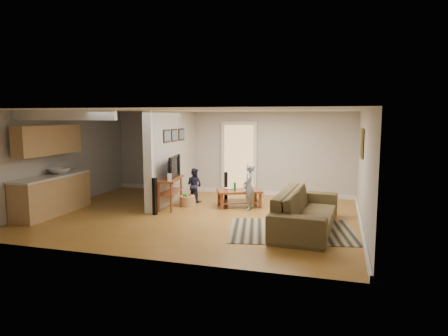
{
  "coord_description": "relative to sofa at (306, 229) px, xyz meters",
  "views": [
    {
      "loc": [
        3.21,
        -8.77,
        2.37
      ],
      "look_at": [
        0.51,
        0.55,
        1.1
      ],
      "focal_mm": 32.0,
      "sensor_mm": 36.0,
      "label": 1
    }
  ],
  "objects": [
    {
      "name": "coffee_table",
      "position": [
        -1.85,
        1.66,
        0.35
      ],
      "size": [
        1.31,
        1.08,
        0.67
      ],
      "rotation": [
        0.0,
        0.0,
        0.43
      ],
      "color": "brown",
      "rests_on": "ground"
    },
    {
      "name": "toy_basket",
      "position": [
        -3.2,
        1.34,
        0.15
      ],
      "size": [
        0.41,
        0.41,
        0.36
      ],
      "color": "#A07C45",
      "rests_on": "ground"
    },
    {
      "name": "child",
      "position": [
        -1.54,
        1.4,
        0.0
      ],
      "size": [
        0.31,
        0.44,
        1.18
      ],
      "primitive_type": "imported",
      "rotation": [
        0.0,
        0.0,
        -1.51
      ],
      "color": "gray",
      "rests_on": "ground"
    },
    {
      "name": "toddler",
      "position": [
        -3.2,
        1.88,
        0.0
      ],
      "size": [
        0.54,
        0.47,
        0.94
      ],
      "primitive_type": "imported",
      "rotation": [
        0.0,
        0.0,
        2.85
      ],
      "color": "#1C1E3A",
      "rests_on": "ground"
    },
    {
      "name": "speaker_left",
      "position": [
        -3.6,
        0.23,
        0.45
      ],
      "size": [
        0.11,
        0.11,
        0.9
      ],
      "primitive_type": "cube",
      "rotation": [
        0.0,
        0.0,
        -0.27
      ],
      "color": "black",
      "rests_on": "ground"
    },
    {
      "name": "speaker_right",
      "position": [
        -2.28,
        1.83,
        0.44
      ],
      "size": [
        0.12,
        0.12,
        0.88
      ],
      "primitive_type": "cube",
      "rotation": [
        0.0,
        0.0,
        0.42
      ],
      "color": "black",
      "rests_on": "ground"
    },
    {
      "name": "area_rug",
      "position": [
        -0.26,
        -0.25,
        0.01
      ],
      "size": [
        2.89,
        2.35,
        0.01
      ],
      "primitive_type": "cube",
      "rotation": [
        0.0,
        0.0,
        0.2
      ],
      "color": "black",
      "rests_on": "ground"
    },
    {
      "name": "tv_console",
      "position": [
        -3.54,
        1.03,
        0.71
      ],
      "size": [
        0.66,
        1.3,
        1.07
      ],
      "rotation": [
        0.0,
        0.0,
        0.16
      ],
      "color": "brown",
      "rests_on": "ground"
    },
    {
      "name": "ground",
      "position": [
        -2.6,
        0.43,
        0.0
      ],
      "size": [
        7.5,
        7.5,
        0.0
      ],
      "primitive_type": "plane",
      "color": "brown",
      "rests_on": "ground"
    },
    {
      "name": "sofa",
      "position": [
        0.0,
        0.0,
        0.0
      ],
      "size": [
        1.26,
        2.84,
        0.81
      ],
      "primitive_type": "imported",
      "rotation": [
        0.0,
        0.0,
        1.51
      ],
      "color": "#464223",
      "rests_on": "ground"
    },
    {
      "name": "room_shell",
      "position": [
        -3.67,
        0.85,
        1.46
      ],
      "size": [
        7.54,
        6.02,
        2.52
      ],
      "color": "beige",
      "rests_on": "ground"
    }
  ]
}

